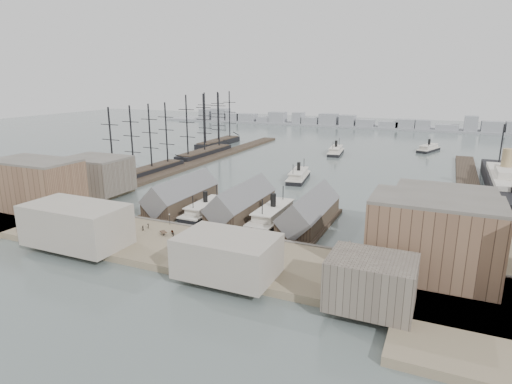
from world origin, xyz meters
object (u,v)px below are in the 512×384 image
at_px(ferry_docked_west, 206,209).
at_px(horse_cart_left, 95,221).
at_px(ocean_steamer, 504,182).
at_px(horse_cart_right, 249,263).
at_px(tram, 398,272).
at_px(horse_cart_center, 170,232).

height_order(ferry_docked_west, horse_cart_left, ferry_docked_west).
bearing_deg(ocean_steamer, horse_cart_left, -138.88).
bearing_deg(horse_cart_right, ocean_steamer, -22.14).
distance_m(horse_cart_left, horse_cart_right, 62.39).
bearing_deg(tram, horse_cart_left, -172.41).
xyz_separation_m(ferry_docked_west, ocean_steamer, (105.00, 84.95, 1.92)).
bearing_deg(horse_cart_left, horse_cart_right, -102.72).
distance_m(ferry_docked_west, horse_cart_left, 38.94).
xyz_separation_m(tram, horse_cart_right, (-36.06, -7.92, -1.09)).
height_order(horse_cart_center, horse_cart_right, horse_cart_center).
bearing_deg(ocean_steamer, tram, -105.95).
xyz_separation_m(ferry_docked_west, horse_cart_left, (-25.76, -29.19, 0.61)).
height_order(ocean_steamer, horse_cart_center, ocean_steamer).
relative_size(horse_cart_left, horse_cart_center, 1.00).
bearing_deg(horse_cart_right, ferry_docked_west, 50.17).
relative_size(ferry_docked_west, horse_cart_left, 5.60).
relative_size(ferry_docked_west, ocean_steamer, 0.28).
bearing_deg(ferry_docked_west, tram, -22.97).
bearing_deg(ferry_docked_west, horse_cart_left, -131.43).
bearing_deg(tram, horse_cart_right, -159.24).
relative_size(ferry_docked_west, horse_cart_right, 5.58).
height_order(ocean_steamer, tram, ocean_steamer).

